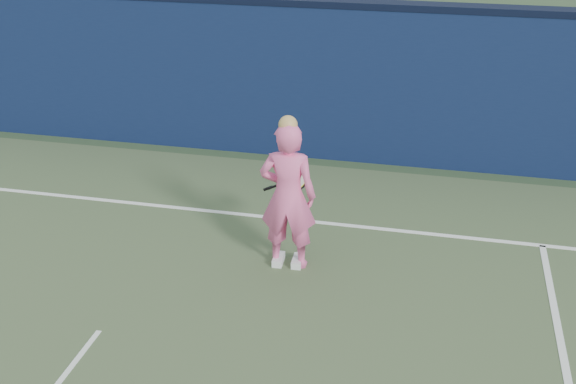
# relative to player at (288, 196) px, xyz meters

# --- Properties ---
(backstop_wall) EXTENTS (24.00, 0.40, 2.50)m
(backstop_wall) POSITION_rel_player_xyz_m (-1.66, 3.67, 0.31)
(backstop_wall) COLOR #0E1A3D
(backstop_wall) RESTS_ON ground
(player) EXTENTS (0.70, 0.48, 1.95)m
(player) POSITION_rel_player_xyz_m (0.00, 0.00, 0.00)
(player) COLOR pink
(player) RESTS_ON ground
(racket) EXTENTS (0.55, 0.29, 0.31)m
(racket) POSITION_rel_player_xyz_m (-0.03, 0.50, -0.01)
(racket) COLOR black
(racket) RESTS_ON ground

